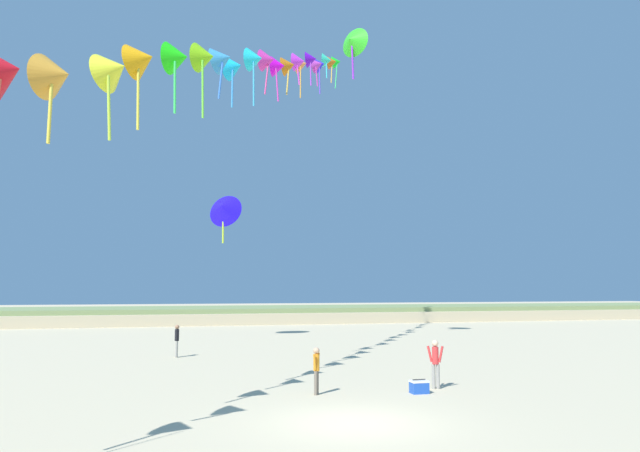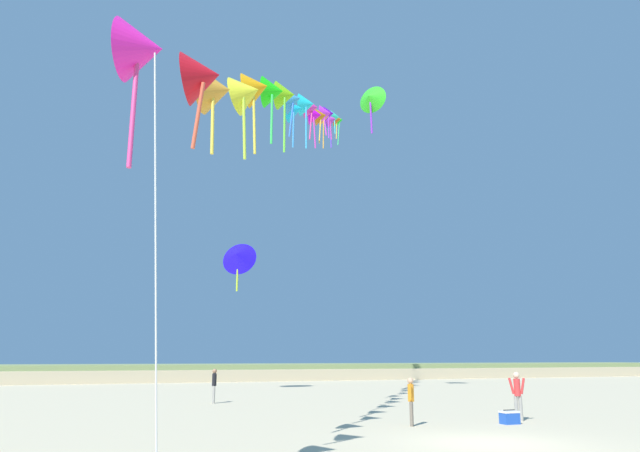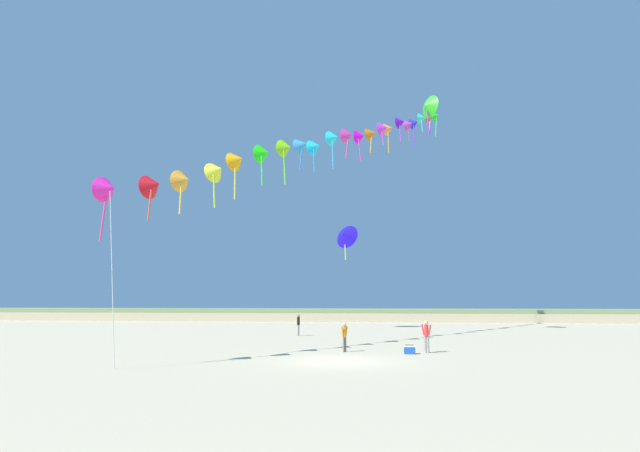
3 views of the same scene
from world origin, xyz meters
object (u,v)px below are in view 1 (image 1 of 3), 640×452
(large_kite_mid_trail, at_px, (223,209))
(beach_cooler, at_px, (419,387))
(person_mid_center, at_px, (316,367))
(large_kite_low_lead, at_px, (352,41))
(person_near_right, at_px, (177,338))
(person_near_left, at_px, (435,360))

(large_kite_mid_trail, bearing_deg, beach_cooler, -77.64)
(person_mid_center, xyz_separation_m, beach_cooler, (3.37, -0.60, -0.67))
(large_kite_low_lead, bearing_deg, person_near_right, -159.06)
(person_near_right, relative_size, beach_cooler, 2.83)
(person_near_left, bearing_deg, large_kite_mid_trail, 105.07)
(large_kite_low_lead, distance_m, large_kite_mid_trail, 14.33)
(person_near_left, height_order, person_mid_center, person_near_left)
(person_near_right, height_order, beach_cooler, person_near_right)
(person_mid_center, height_order, large_kite_low_lead, large_kite_low_lead)
(person_mid_center, relative_size, large_kite_low_lead, 0.42)
(person_near_left, bearing_deg, person_mid_center, -179.26)
(large_kite_mid_trail, distance_m, beach_cooler, 24.08)
(beach_cooler, bearing_deg, large_kite_mid_trail, 102.36)
(person_mid_center, bearing_deg, large_kite_low_lead, 68.07)
(person_near_left, xyz_separation_m, large_kite_mid_trail, (-5.72, 21.24, 8.04))
(person_near_left, bearing_deg, beach_cooler, -144.64)
(person_near_left, height_order, beach_cooler, person_near_left)
(person_near_right, distance_m, large_kite_mid_trail, 12.93)
(person_mid_center, bearing_deg, beach_cooler, -10.10)
(person_near_right, distance_m, person_mid_center, 12.45)
(person_near_left, relative_size, beach_cooler, 2.89)
(large_kite_low_lead, bearing_deg, person_mid_center, -111.93)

